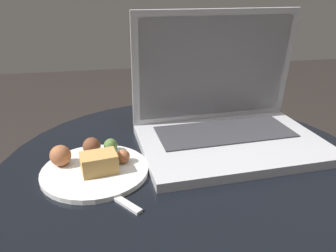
{
  "coord_description": "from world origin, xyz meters",
  "views": [
    {
      "loc": [
        -0.15,
        -0.53,
        0.83
      ],
      "look_at": [
        -0.03,
        0.03,
        0.59
      ],
      "focal_mm": 35.0,
      "sensor_mm": 36.0,
      "label": 1
    }
  ],
  "objects": [
    {
      "name": "table",
      "position": [
        0.0,
        0.0,
        0.38
      ],
      "size": [
        0.72,
        0.72,
        0.52
      ],
      "color": "#9E9EA3",
      "rests_on": "ground_plane"
    },
    {
      "name": "snack_plate",
      "position": [
        -0.18,
        0.01,
        0.53
      ],
      "size": [
        0.19,
        0.19,
        0.05
      ],
      "color": "silver",
      "rests_on": "table"
    },
    {
      "name": "laptop",
      "position": [
        0.1,
        0.09,
        0.57
      ],
      "size": [
        0.39,
        0.27,
        0.27
      ],
      "color": "#B2B2B7",
      "rests_on": "table"
    },
    {
      "name": "fork",
      "position": [
        -0.17,
        -0.05,
        0.52
      ],
      "size": [
        0.12,
        0.15,
        0.0
      ],
      "color": "silver",
      "rests_on": "table"
    },
    {
      "name": "beer_glass",
      "position": [
        -0.05,
        0.22,
        0.63
      ],
      "size": [
        0.06,
        0.06,
        0.23
      ],
      "color": "brown",
      "rests_on": "table"
    }
  ]
}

